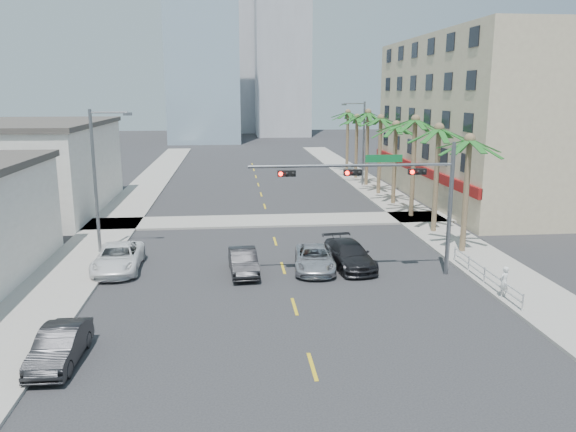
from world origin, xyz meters
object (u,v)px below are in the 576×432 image
(traffic_signal_mast, at_px, (394,186))
(car_lane_center, at_px, (315,258))
(car_parked_mid, at_px, (60,346))
(car_lane_left, at_px, (243,262))
(car_lane_right, at_px, (349,255))
(car_parked_far, at_px, (118,258))
(pedestrian, at_px, (504,282))

(traffic_signal_mast, bearing_deg, car_lane_center, 158.49)
(traffic_signal_mast, relative_size, car_parked_mid, 2.67)
(car_lane_left, distance_m, car_lane_center, 4.10)
(car_lane_center, distance_m, car_lane_right, 2.08)
(car_lane_right, bearing_deg, car_lane_center, -179.37)
(car_lane_center, relative_size, car_lane_right, 0.95)
(car_parked_mid, height_order, car_lane_left, car_lane_left)
(car_parked_far, xyz_separation_m, pedestrian, (19.70, -6.63, 0.18))
(car_lane_center, xyz_separation_m, car_lane_right, (2.06, 0.31, 0.07))
(traffic_signal_mast, distance_m, pedestrian, 7.35)
(traffic_signal_mast, distance_m, car_parked_far, 15.99)
(car_lane_left, relative_size, car_lane_right, 0.82)
(car_lane_right, bearing_deg, pedestrian, -50.42)
(car_lane_center, bearing_deg, car_parked_far, -178.76)
(traffic_signal_mast, xyz_separation_m, car_lane_right, (-1.94, 1.88, -4.32))
(traffic_signal_mast, relative_size, car_lane_right, 2.17)
(car_parked_mid, bearing_deg, car_parked_far, 91.41)
(pedestrian, bearing_deg, car_parked_mid, -13.32)
(car_lane_center, bearing_deg, car_parked_mid, -131.04)
(car_parked_far, bearing_deg, car_lane_left, -11.79)
(traffic_signal_mast, distance_m, car_lane_left, 9.28)
(car_lane_left, bearing_deg, pedestrian, -26.86)
(pedestrian, bearing_deg, car_lane_left, -49.63)
(car_lane_left, height_order, car_lane_center, car_lane_left)
(car_parked_mid, distance_m, car_lane_left, 12.27)
(car_parked_mid, height_order, car_lane_right, car_lane_right)
(traffic_signal_mast, bearing_deg, car_lane_right, 135.92)
(car_parked_mid, height_order, pedestrian, pedestrian)
(pedestrian, bearing_deg, car_lane_center, -60.12)
(traffic_signal_mast, distance_m, car_parked_mid, 18.05)
(car_parked_mid, relative_size, pedestrian, 2.67)
(traffic_signal_mast, relative_size, car_lane_left, 2.64)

